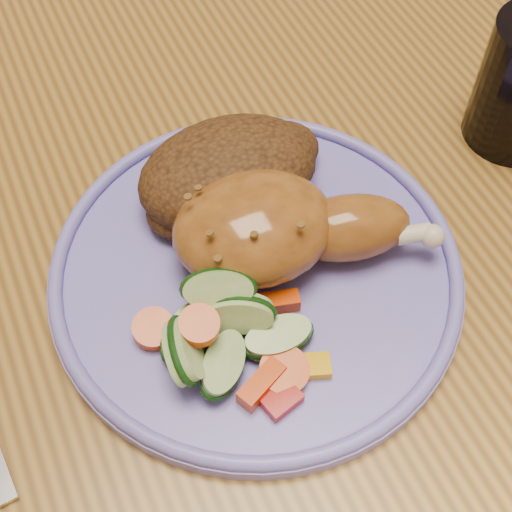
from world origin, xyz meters
name	(u,v)px	position (x,y,z in m)	size (l,w,h in m)	color
ground	(265,447)	(0.00, 0.00, 0.00)	(4.00, 4.00, 0.00)	brown
dining_table	(272,201)	(0.00, 0.00, 0.67)	(0.90, 1.40, 0.75)	olive
plate	(256,273)	(-0.07, -0.12, 0.76)	(0.29, 0.29, 0.01)	#6D64C3
plate_rim	(256,264)	(-0.07, -0.12, 0.77)	(0.29, 0.29, 0.01)	#6D64C3
chicken_leg	(277,228)	(-0.05, -0.11, 0.79)	(0.18, 0.11, 0.06)	#91551E
rice_pilaf	(231,173)	(-0.06, -0.05, 0.78)	(0.14, 0.10, 0.06)	#492A12
vegetable_pile	(225,335)	(-0.11, -0.16, 0.78)	(0.11, 0.11, 0.06)	#A50A05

